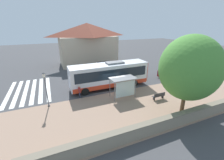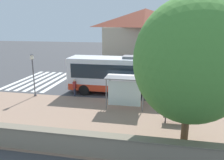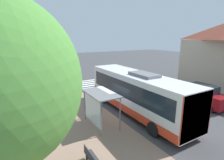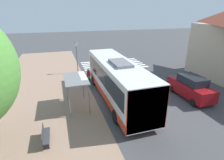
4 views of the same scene
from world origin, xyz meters
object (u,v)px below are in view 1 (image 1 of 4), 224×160
(pedestrian, at_px, (80,91))
(shade_tree, at_px, (190,68))
(bus, at_px, (109,75))
(parked_car_far_lane, at_px, (105,68))
(bus_shelter, at_px, (123,82))
(bench, at_px, (159,96))
(parked_car_behind_bus, at_px, (171,72))
(street_lamp_near, at_px, (46,87))

(pedestrian, relative_size, shade_tree, 0.21)
(bus, height_order, parked_car_far_lane, bus)
(bus_shelter, bearing_deg, bench, -120.87)
(bus, xyz_separation_m, bus_shelter, (-3.63, -0.32, 0.19))
(pedestrian, xyz_separation_m, parked_car_far_lane, (8.07, -6.25, 0.05))
(pedestrian, height_order, parked_car_behind_bus, parked_car_behind_bus)
(parked_car_far_lane, bearing_deg, shade_tree, -170.88)
(bus_shelter, relative_size, parked_car_far_lane, 0.68)
(pedestrian, distance_m, street_lamp_near, 3.93)
(pedestrian, height_order, parked_car_far_lane, parked_car_far_lane)
(street_lamp_near, distance_m, parked_car_far_lane, 13.26)
(pedestrian, distance_m, parked_car_behind_bus, 15.70)
(street_lamp_near, relative_size, parked_car_behind_bus, 0.94)
(bench, height_order, parked_car_far_lane, parked_car_far_lane)
(bus, distance_m, bus_shelter, 3.65)
(bus, relative_size, shade_tree, 1.41)
(parked_car_far_lane, bearing_deg, pedestrian, 142.23)
(street_lamp_near, bearing_deg, pedestrian, -78.98)
(street_lamp_near, xyz_separation_m, parked_car_far_lane, (8.77, -9.85, -1.36))
(shade_tree, distance_m, parked_car_behind_bus, 11.82)
(bus_shelter, bearing_deg, shade_tree, -145.35)
(bus_shelter, relative_size, street_lamp_near, 0.79)
(bus, distance_m, bench, 7.20)
(shade_tree, bearing_deg, parked_car_far_lane, 9.12)
(shade_tree, bearing_deg, bench, 2.39)
(bench, xyz_separation_m, parked_car_far_lane, (12.24, 2.36, 0.51))
(shade_tree, bearing_deg, parked_car_behind_bus, -38.07)
(shade_tree, bearing_deg, street_lamp_near, 61.19)
(street_lamp_near, bearing_deg, bus_shelter, -98.49)
(parked_car_far_lane, bearing_deg, bus_shelter, 172.54)
(parked_car_far_lane, bearing_deg, street_lamp_near, 131.68)
(street_lamp_near, relative_size, shade_tree, 0.50)
(bus, xyz_separation_m, street_lamp_near, (-2.36, 8.22, 0.46))
(bus_shelter, relative_size, shade_tree, 0.40)
(street_lamp_near, distance_m, parked_car_behind_bus, 19.40)
(bus_shelter, relative_size, bench, 1.95)
(bus_shelter, relative_size, parked_car_behind_bus, 0.74)
(pedestrian, height_order, bench, pedestrian)
(pedestrian, relative_size, parked_car_behind_bus, 0.38)
(bench, distance_m, street_lamp_near, 12.83)
(shade_tree, xyz_separation_m, parked_car_far_lane, (15.57, 2.50, -3.79))
(bus, distance_m, shade_tree, 10.45)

